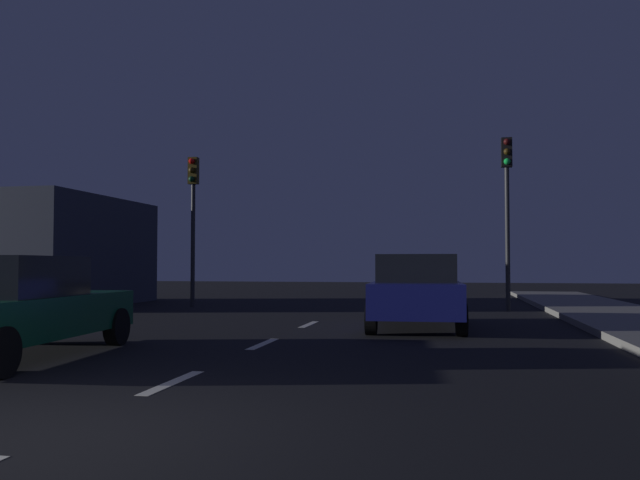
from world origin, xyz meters
TOP-DOWN VIEW (x-y plane):
  - ground_plane at (0.00, 7.00)m, footprint 80.00×80.00m
  - lane_stripe_second at (0.00, 2.60)m, footprint 0.16×1.60m
  - lane_stripe_third at (0.00, 6.40)m, footprint 0.16×1.60m
  - lane_stripe_fourth at (0.00, 10.20)m, footprint 0.16×1.60m
  - traffic_signal_left at (-5.19, 15.80)m, footprint 0.32×0.38m
  - traffic_signal_right at (4.97, 15.80)m, footprint 0.32×0.38m
  - car_stopped_ahead at (2.51, 9.83)m, footprint 2.13×4.41m
  - car_adjacent_lane at (-3.11, 3.96)m, footprint 2.13×4.55m
  - storefront_left at (-10.47, 15.64)m, footprint 4.93×6.82m

SIDE VIEW (x-z plane):
  - ground_plane at x=0.00m, z-range 0.00..0.00m
  - lane_stripe_second at x=0.00m, z-range 0.00..0.01m
  - lane_stripe_third at x=0.00m, z-range 0.00..0.01m
  - lane_stripe_fourth at x=0.00m, z-range 0.00..0.01m
  - car_adjacent_lane at x=-3.11m, z-range 0.01..1.53m
  - car_stopped_ahead at x=2.51m, z-range 0.00..1.61m
  - storefront_left at x=-10.47m, z-range 0.00..3.69m
  - traffic_signal_left at x=-5.19m, z-range 1.00..6.00m
  - traffic_signal_right at x=4.97m, z-range 1.04..6.31m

